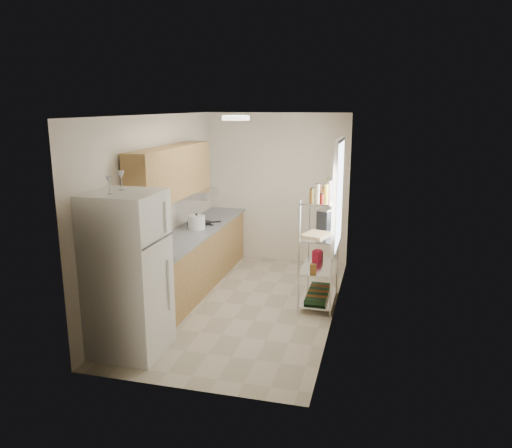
{
  "coord_description": "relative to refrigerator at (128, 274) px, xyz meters",
  "views": [
    {
      "loc": [
        1.79,
        -6.28,
        2.73
      ],
      "look_at": [
        0.12,
        0.25,
        1.11
      ],
      "focal_mm": 35.0,
      "sensor_mm": 36.0,
      "label": 1
    }
  ],
  "objects": [
    {
      "name": "frying_pan_small",
      "position": [
        -0.01,
        2.48,
        0.01
      ],
      "size": [
        0.29,
        0.29,
        0.04
      ],
      "primitive_type": "cylinder",
      "rotation": [
        0.0,
        0.0,
        0.55
      ],
      "color": "black",
      "rests_on": "counter_run"
    },
    {
      "name": "wine_glass_b",
      "position": [
        -0.06,
        0.1,
        1.02
      ],
      "size": [
        0.08,
        0.08,
        0.21
      ],
      "primitive_type": null,
      "color": "silver",
      "rests_on": "refrigerator"
    },
    {
      "name": "counter_run",
      "position": [
        -0.05,
        2.03,
        -0.46
      ],
      "size": [
        0.63,
        3.51,
        0.9
      ],
      "color": "tan",
      "rests_on": "ground"
    },
    {
      "name": "ceiling_dome",
      "position": [
        0.87,
        1.29,
        1.66
      ],
      "size": [
        0.34,
        0.34,
        0.05
      ],
      "primitive_type": "cylinder",
      "color": "white",
      "rests_on": "room"
    },
    {
      "name": "range_hood",
      "position": [
        -0.13,
        2.49,
        0.48
      ],
      "size": [
        0.5,
        0.6,
        0.12
      ],
      "primitive_type": "cube",
      "color": "#B7BABC",
      "rests_on": "room"
    },
    {
      "name": "window",
      "position": [
        2.1,
        1.94,
        0.64
      ],
      "size": [
        0.06,
        1.0,
        1.46
      ],
      "primitive_type": "cube",
      "color": "white",
      "rests_on": "room"
    },
    {
      "name": "frying_pan_large",
      "position": [
        -0.13,
        2.39,
        0.01
      ],
      "size": [
        0.3,
        0.3,
        0.05
      ],
      "primitive_type": "cylinder",
      "rotation": [
        0.0,
        0.0,
        -0.13
      ],
      "color": "black",
      "rests_on": "counter_run"
    },
    {
      "name": "upper_cabinets",
      "position": [
        -0.18,
        1.69,
        0.9
      ],
      "size": [
        0.33,
        2.2,
        0.72
      ],
      "primitive_type": "cube",
      "color": "tan",
      "rests_on": "room"
    },
    {
      "name": "storage_bag",
      "position": [
        1.81,
        2.11,
        -0.28
      ],
      "size": [
        0.13,
        0.16,
        0.15
      ],
      "primitive_type": "cube",
      "rotation": [
        0.0,
        0.0,
        -0.31
      ],
      "color": "#A71426",
      "rests_on": "bakers_rack"
    },
    {
      "name": "espresso_machine",
      "position": [
        1.9,
        2.22,
        0.24
      ],
      "size": [
        0.23,
        0.28,
        0.28
      ],
      "primitive_type": "cube",
      "rotation": [
        0.0,
        0.0,
        -0.3
      ],
      "color": "black",
      "rests_on": "bakers_rack"
    },
    {
      "name": "wine_glass_a",
      "position": [
        -0.06,
        -0.15,
        1.01
      ],
      "size": [
        0.07,
        0.07,
        0.19
      ],
      "primitive_type": null,
      "color": "silver",
      "rests_on": "refrigerator"
    },
    {
      "name": "refrigerator",
      "position": [
        0.0,
        0.0,
        0.0
      ],
      "size": [
        0.75,
        0.75,
        1.83
      ],
      "primitive_type": "cube",
      "color": "white",
      "rests_on": "ground"
    },
    {
      "name": "cutting_board",
      "position": [
        1.83,
        1.81,
        0.11
      ],
      "size": [
        0.4,
        0.46,
        0.03
      ],
      "primitive_type": "cube",
      "rotation": [
        0.0,
        0.0,
        -0.32
      ],
      "color": "tan",
      "rests_on": "bakers_rack"
    },
    {
      "name": "room",
      "position": [
        0.87,
        1.59,
        0.39
      ],
      "size": [
        2.52,
        4.42,
        2.62
      ],
      "color": "beige",
      "rests_on": "ground"
    },
    {
      "name": "rice_cooker",
      "position": [
        -0.02,
        2.16,
        0.09
      ],
      "size": [
        0.26,
        0.26,
        0.21
      ],
      "primitive_type": "cylinder",
      "color": "white",
      "rests_on": "counter_run"
    },
    {
      "name": "bakers_rack",
      "position": [
        1.88,
        1.89,
        0.19
      ],
      "size": [
        0.45,
        0.9,
        1.73
      ],
      "color": "silver",
      "rests_on": "ground"
    }
  ]
}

